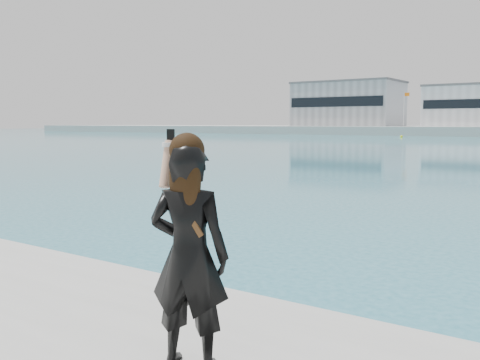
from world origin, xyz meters
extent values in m
cube|color=gray|center=(-55.00, 128.00, 7.50)|extent=(26.00, 16.00, 11.00)
cube|color=black|center=(-55.00, 119.90, 8.05)|extent=(24.70, 0.20, 2.42)
cube|color=#59595B|center=(-55.00, 128.00, 13.25)|extent=(26.52, 16.32, 0.50)
cube|color=black|center=(-22.00, 120.40, 6.95)|extent=(22.80, 0.20, 1.98)
cylinder|color=silver|center=(-38.00, 121.00, 6.00)|extent=(0.16, 0.16, 8.00)
cube|color=orange|center=(-37.40, 121.00, 9.40)|extent=(1.20, 0.04, 0.80)
sphere|color=#F9FB0D|center=(-31.28, 99.37, 0.00)|extent=(0.50, 0.50, 0.50)
imported|color=black|center=(-0.19, -0.80, 1.69)|extent=(0.75, 0.61, 1.78)
sphere|color=black|center=(-0.18, -0.82, 2.52)|extent=(0.27, 0.27, 0.27)
ellipsoid|color=black|center=(-0.17, -0.87, 2.30)|extent=(0.30, 0.15, 0.48)
cylinder|color=tan|center=(-0.43, -0.78, 2.41)|extent=(0.15, 0.22, 0.39)
cylinder|color=white|center=(-0.44, -0.74, 2.56)|extent=(0.11, 0.11, 0.04)
cube|color=black|center=(-0.46, -0.70, 2.62)|extent=(0.07, 0.03, 0.13)
cube|color=#4C2D14|center=(-0.13, -0.87, 2.05)|extent=(0.24, 0.10, 0.36)
camera|label=1|loc=(2.48, -3.94, 2.73)|focal=40.00mm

